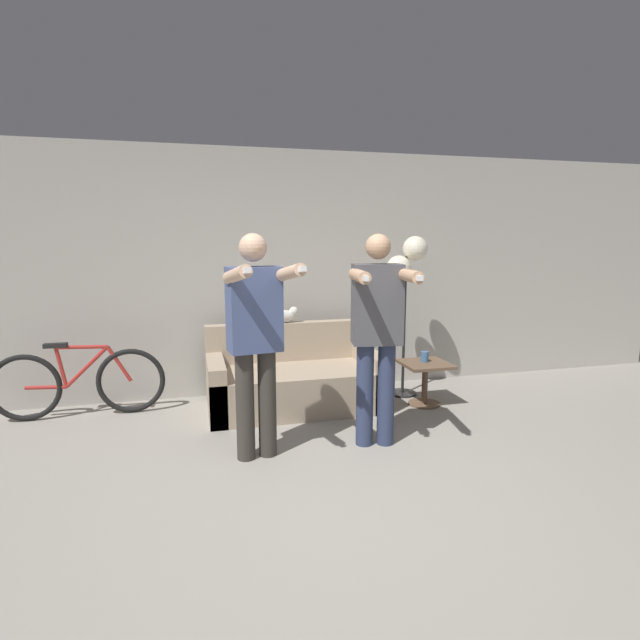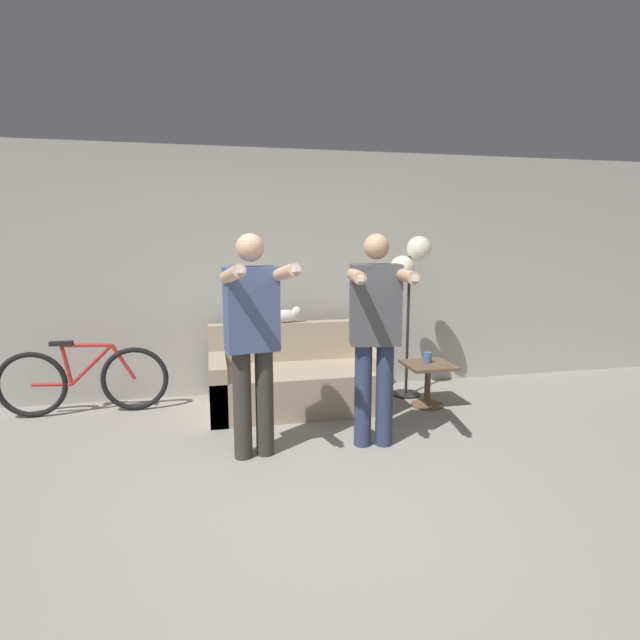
% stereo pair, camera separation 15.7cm
% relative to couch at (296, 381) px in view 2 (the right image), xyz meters
% --- Properties ---
extents(ground_plane, '(16.00, 16.00, 0.00)m').
position_rel_couch_xyz_m(ground_plane, '(-0.10, -2.07, -0.26)').
color(ground_plane, gray).
extents(wall_back, '(10.00, 0.05, 2.60)m').
position_rel_couch_xyz_m(wall_back, '(-0.10, 0.60, 1.04)').
color(wall_back, '#B7B2A8').
rests_on(wall_back, ground_plane).
extents(couch, '(1.70, 0.86, 0.81)m').
position_rel_couch_xyz_m(couch, '(0.00, 0.00, 0.00)').
color(couch, tan).
rests_on(couch, ground_plane).
extents(person_left, '(0.53, 0.72, 1.72)m').
position_rel_couch_xyz_m(person_left, '(-0.51, -1.09, 0.72)').
color(person_left, '#38332D').
rests_on(person_left, ground_plane).
extents(person_right, '(0.54, 0.73, 1.71)m').
position_rel_couch_xyz_m(person_right, '(0.45, -1.09, 0.72)').
color(person_right, '#2D3856').
rests_on(person_right, ground_plane).
extents(cat, '(0.41, 0.12, 0.17)m').
position_rel_couch_xyz_m(cat, '(-0.05, 0.32, 0.62)').
color(cat, silver).
rests_on(cat, couch).
extents(floor_lamp, '(0.44, 0.30, 1.70)m').
position_rel_couch_xyz_m(floor_lamp, '(1.23, 0.11, 1.12)').
color(floor_lamp, black).
rests_on(floor_lamp, ground_plane).
extents(side_table, '(0.46, 0.46, 0.44)m').
position_rel_couch_xyz_m(side_table, '(1.30, -0.27, 0.06)').
color(side_table, brown).
rests_on(side_table, ground_plane).
extents(cup, '(0.08, 0.08, 0.11)m').
position_rel_couch_xyz_m(cup, '(1.30, -0.23, 0.23)').
color(cup, '#3D6693').
rests_on(cup, side_table).
extents(bicycle, '(1.55, 0.07, 0.72)m').
position_rel_couch_xyz_m(bicycle, '(-2.02, 0.23, 0.07)').
color(bicycle, black).
rests_on(bicycle, ground_plane).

